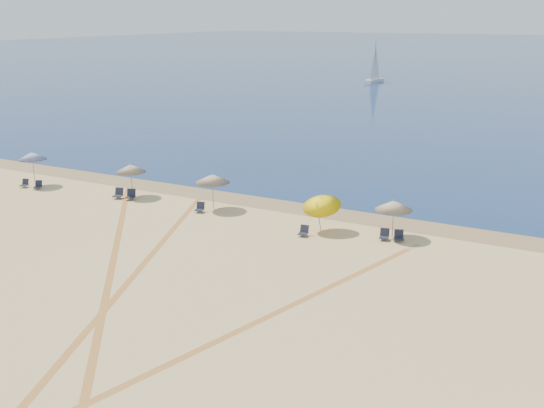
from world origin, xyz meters
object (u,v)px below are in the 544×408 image
(umbrella_3, at_px, (321,202))
(umbrella_4, at_px, (394,205))
(umbrella_2, at_px, (212,178))
(umbrella_1, at_px, (131,168))
(chair_1, at_px, (38,185))
(sailboat_1, at_px, (375,69))
(chair_4, at_px, (200,208))
(chair_2, at_px, (118,194))
(chair_5, at_px, (304,231))
(chair_6, at_px, (384,235))
(umbrella_0, at_px, (32,156))
(chair_0, at_px, (25,184))
(chair_7, at_px, (399,236))
(chair_3, at_px, (131,195))

(umbrella_3, height_order, umbrella_4, umbrella_3)
(umbrella_2, bearing_deg, umbrella_1, -179.01)
(chair_1, relative_size, sailboat_1, 0.09)
(umbrella_1, relative_size, umbrella_3, 0.97)
(chair_1, xyz_separation_m, chair_4, (13.66, 0.71, 0.02))
(umbrella_3, xyz_separation_m, chair_1, (-22.05, -0.83, -1.52))
(chair_2, bearing_deg, sailboat_1, 82.29)
(chair_5, distance_m, chair_6, 4.57)
(umbrella_2, distance_m, umbrella_3, 8.03)
(umbrella_0, distance_m, chair_1, 2.24)
(umbrella_0, height_order, chair_2, umbrella_0)
(chair_5, bearing_deg, umbrella_4, 19.82)
(chair_0, relative_size, chair_1, 0.98)
(umbrella_4, bearing_deg, chair_1, -176.13)
(umbrella_2, height_order, umbrella_4, umbrella_2)
(chair_6, xyz_separation_m, sailboat_1, (-28.92, 82.41, 2.09))
(chair_0, bearing_deg, umbrella_1, -5.10)
(umbrella_0, relative_size, umbrella_3, 1.05)
(umbrella_2, xyz_separation_m, chair_6, (11.74, -0.46, -1.78))
(chair_1, height_order, sailboat_1, sailboat_1)
(chair_4, relative_size, chair_6, 1.02)
(chair_2, relative_size, chair_7, 1.08)
(umbrella_1, bearing_deg, chair_7, -0.55)
(umbrella_3, distance_m, chair_6, 4.06)
(chair_7, bearing_deg, chair_4, 161.78)
(chair_2, bearing_deg, chair_1, 171.86)
(umbrella_2, bearing_deg, chair_0, -173.15)
(umbrella_1, relative_size, chair_7, 3.15)
(chair_6, bearing_deg, umbrella_3, 173.02)
(umbrella_3, relative_size, chair_7, 3.26)
(umbrella_0, height_order, chair_7, umbrella_0)
(chair_0, relative_size, chair_2, 0.87)
(chair_4, bearing_deg, umbrella_1, 159.34)
(umbrella_1, height_order, sailboat_1, sailboat_1)
(umbrella_2, relative_size, chair_0, 3.43)
(chair_3, bearing_deg, umbrella_4, -19.96)
(umbrella_2, distance_m, chair_5, 7.90)
(umbrella_1, height_order, umbrella_2, umbrella_2)
(chair_6, bearing_deg, chair_4, 169.75)
(umbrella_0, relative_size, chair_7, 3.44)
(chair_0, height_order, chair_6, chair_6)
(sailboat_1, bearing_deg, chair_7, -61.28)
(chair_4, xyz_separation_m, chair_6, (12.14, 0.49, -0.00))
(chair_1, distance_m, chair_7, 26.62)
(umbrella_3, distance_m, chair_1, 22.12)
(umbrella_3, height_order, chair_1, umbrella_3)
(umbrella_2, relative_size, sailboat_1, 0.31)
(umbrella_2, height_order, sailboat_1, sailboat_1)
(chair_0, relative_size, sailboat_1, 0.09)
(chair_3, distance_m, chair_7, 18.77)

